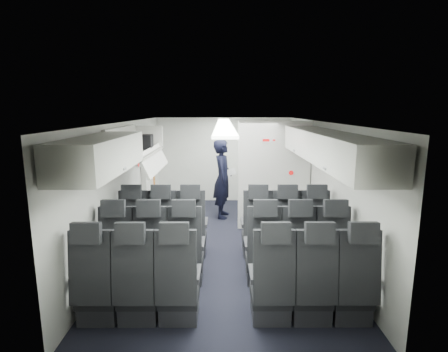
{
  "coord_description": "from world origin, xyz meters",
  "views": [
    {
      "loc": [
        -0.02,
        -5.91,
        2.37
      ],
      "look_at": [
        0.0,
        0.4,
        1.15
      ],
      "focal_mm": 28.0,
      "sensor_mm": 36.0,
      "label": 1
    }
  ],
  "objects_px": {
    "seat_row_mid": "(224,255)",
    "galley_unit": "(262,166)",
    "boarding_door": "(149,175)",
    "flight_attendant": "(223,179)",
    "seat_row_rear": "(225,288)",
    "seat_row_front": "(224,232)",
    "carry_on_bag": "(140,142)"
  },
  "relations": [
    {
      "from": "seat_row_mid",
      "to": "galley_unit",
      "type": "height_order",
      "value": "galley_unit"
    },
    {
      "from": "galley_unit",
      "to": "boarding_door",
      "type": "distance_m",
      "value": 2.84
    },
    {
      "from": "seat_row_mid",
      "to": "flight_attendant",
      "type": "relative_size",
      "value": 1.93
    },
    {
      "from": "seat_row_rear",
      "to": "seat_row_front",
      "type": "bearing_deg",
      "value": 90.0
    },
    {
      "from": "flight_attendant",
      "to": "seat_row_mid",
      "type": "bearing_deg",
      "value": -174.8
    },
    {
      "from": "boarding_door",
      "to": "carry_on_bag",
      "type": "height_order",
      "value": "carry_on_bag"
    },
    {
      "from": "seat_row_rear",
      "to": "carry_on_bag",
      "type": "distance_m",
      "value": 3.05
    },
    {
      "from": "galley_unit",
      "to": "boarding_door",
      "type": "height_order",
      "value": "galley_unit"
    },
    {
      "from": "seat_row_front",
      "to": "boarding_door",
      "type": "xyz_separation_m",
      "value": [
        -1.64,
        2.09,
        0.55
      ]
    },
    {
      "from": "seat_row_mid",
      "to": "seat_row_front",
      "type": "bearing_deg",
      "value": 90.0
    },
    {
      "from": "seat_row_front",
      "to": "seat_row_rear",
      "type": "relative_size",
      "value": 1.0
    },
    {
      "from": "seat_row_rear",
      "to": "galley_unit",
      "type": "height_order",
      "value": "galley_unit"
    },
    {
      "from": "seat_row_rear",
      "to": "boarding_door",
      "type": "height_order",
      "value": "boarding_door"
    },
    {
      "from": "galley_unit",
      "to": "carry_on_bag",
      "type": "height_order",
      "value": "carry_on_bag"
    },
    {
      "from": "seat_row_mid",
      "to": "boarding_door",
      "type": "relative_size",
      "value": 1.79
    },
    {
      "from": "seat_row_mid",
      "to": "flight_attendant",
      "type": "xyz_separation_m",
      "value": [
        -0.02,
        3.01,
        0.46
      ]
    },
    {
      "from": "boarding_door",
      "to": "carry_on_bag",
      "type": "xyz_separation_m",
      "value": [
        0.23,
        -1.59,
        0.87
      ]
    },
    {
      "from": "flight_attendant",
      "to": "carry_on_bag",
      "type": "distance_m",
      "value": 2.33
    },
    {
      "from": "boarding_door",
      "to": "seat_row_rear",
      "type": "bearing_deg",
      "value": -67.13
    },
    {
      "from": "seat_row_mid",
      "to": "galley_unit",
      "type": "xyz_separation_m",
      "value": [
        0.95,
        4.15,
        0.55
      ]
    },
    {
      "from": "seat_row_front",
      "to": "boarding_door",
      "type": "bearing_deg",
      "value": 128.16
    },
    {
      "from": "seat_row_mid",
      "to": "carry_on_bag",
      "type": "relative_size",
      "value": 8.31
    },
    {
      "from": "flight_attendant",
      "to": "carry_on_bag",
      "type": "height_order",
      "value": "carry_on_bag"
    },
    {
      "from": "seat_row_mid",
      "to": "boarding_door",
      "type": "height_order",
      "value": "boarding_door"
    },
    {
      "from": "seat_row_rear",
      "to": "carry_on_bag",
      "type": "xyz_separation_m",
      "value": [
        -1.41,
        2.3,
        1.42
      ]
    },
    {
      "from": "seat_row_rear",
      "to": "carry_on_bag",
      "type": "relative_size",
      "value": 8.31
    },
    {
      "from": "boarding_door",
      "to": "flight_attendant",
      "type": "distance_m",
      "value": 1.62
    },
    {
      "from": "seat_row_front",
      "to": "boarding_door",
      "type": "relative_size",
      "value": 1.79
    },
    {
      "from": "seat_row_mid",
      "to": "flight_attendant",
      "type": "distance_m",
      "value": 3.04
    },
    {
      "from": "seat_row_front",
      "to": "seat_row_mid",
      "type": "height_order",
      "value": "same"
    },
    {
      "from": "seat_row_rear",
      "to": "flight_attendant",
      "type": "xyz_separation_m",
      "value": [
        -0.02,
        3.91,
        0.46
      ]
    },
    {
      "from": "seat_row_rear",
      "to": "carry_on_bag",
      "type": "bearing_deg",
      "value": 121.59
    }
  ]
}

